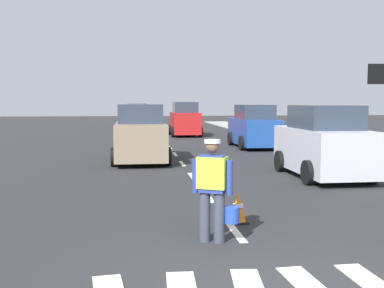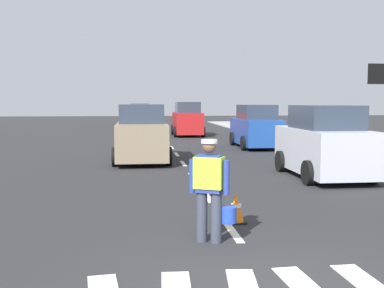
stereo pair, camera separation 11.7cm
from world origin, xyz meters
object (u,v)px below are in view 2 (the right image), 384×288
object	(u,v)px
road_worker	(211,185)
car_parked_curbside	(324,144)
traffic_cone_near	(236,208)
car_parked_far	(256,128)
car_oncoming_lead	(142,135)
car_oncoming_third	(140,117)
car_outgoing_far	(187,120)

from	to	relation	value
road_worker	car_parked_curbside	xyz separation A→B (m)	(4.37, 6.03, 0.07)
traffic_cone_near	car_parked_far	distance (m)	14.56
traffic_cone_near	car_oncoming_lead	distance (m)	9.48
car_parked_far	car_oncoming_lead	distance (m)	7.35
road_worker	car_oncoming_lead	xyz separation A→B (m)	(-1.03, 10.44, 0.08)
car_parked_curbside	car_oncoming_lead	distance (m)	6.97
car_parked_far	car_oncoming_third	distance (m)	16.85
car_oncoming_lead	car_parked_curbside	bearing A→B (deg)	-39.25
traffic_cone_near	car_oncoming_third	world-z (taller)	car_oncoming_third
road_worker	car_parked_curbside	distance (m)	7.45
road_worker	car_outgoing_far	xyz separation A→B (m)	(2.09, 23.40, 0.11)
car_outgoing_far	car_oncoming_lead	xyz separation A→B (m)	(-3.12, -12.96, -0.03)
road_worker	car_oncoming_lead	bearing A→B (deg)	95.63
car_parked_far	car_outgoing_far	xyz separation A→B (m)	(-2.53, 8.26, 0.06)
car_outgoing_far	car_oncoming_lead	world-z (taller)	car_outgoing_far
traffic_cone_near	car_outgoing_far	world-z (taller)	car_outgoing_far
car_parked_far	car_parked_curbside	bearing A→B (deg)	-91.57
traffic_cone_near	car_parked_far	world-z (taller)	car_parked_far
car_outgoing_far	car_oncoming_third	size ratio (longest dim) A/B	0.93
road_worker	car_parked_curbside	size ratio (longest dim) A/B	0.42
road_worker	car_oncoming_third	distance (m)	31.03
car_parked_far	car_outgoing_far	bearing A→B (deg)	107.04
car_oncoming_third	road_worker	bearing A→B (deg)	-88.13
car_parked_curbside	road_worker	bearing A→B (deg)	-125.92
car_outgoing_far	road_worker	bearing A→B (deg)	-95.09
car_parked_curbside	car_parked_far	bearing A→B (deg)	88.43
car_outgoing_far	car_oncoming_third	xyz separation A→B (m)	(-3.10, 7.62, -0.06)
car_parked_curbside	car_oncoming_third	size ratio (longest dim) A/B	0.97
car_parked_curbside	car_oncoming_third	distance (m)	25.56
car_oncoming_third	car_oncoming_lead	bearing A→B (deg)	-90.04
car_parked_far	car_parked_curbside	size ratio (longest dim) A/B	1.05
car_oncoming_lead	car_outgoing_far	bearing A→B (deg)	76.48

